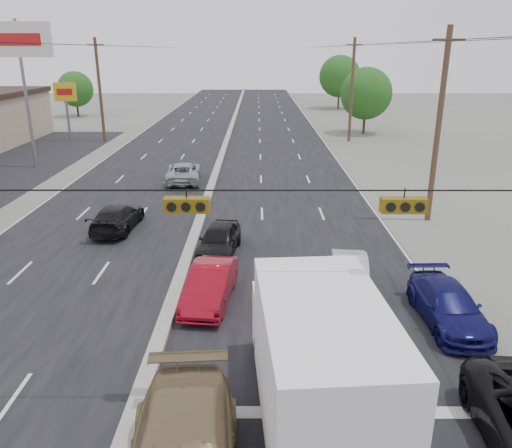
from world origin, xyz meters
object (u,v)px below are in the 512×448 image
at_px(pole_sign_billboard, 19,49).
at_px(tree_left_far, 75,89).
at_px(tree_right_mid, 366,94).
at_px(queue_car_b, 350,275).
at_px(utility_pole_left_c, 100,90).
at_px(utility_pole_right_c, 352,90).
at_px(oncoming_far, 183,172).
at_px(red_sedan, 210,285).
at_px(tree_right_far, 340,76).
at_px(utility_pole_right_b, 438,126).
at_px(pole_sign_far, 65,97).
at_px(queue_car_a, 219,240).
at_px(queue_car_d, 448,306).
at_px(oncoming_near, 117,218).
at_px(box_truck, 317,362).

distance_m(pole_sign_billboard, tree_left_far, 33.27).
bearing_deg(tree_left_far, tree_right_mid, -22.07).
bearing_deg(tree_right_mid, queue_car_b, -102.16).
distance_m(utility_pole_left_c, tree_right_mid, 27.96).
xyz_separation_m(utility_pole_right_c, oncoming_far, (-14.57, -16.78, -4.41)).
bearing_deg(red_sedan, utility_pole_left_c, 118.63).
height_order(utility_pole_left_c, oncoming_far, utility_pole_left_c).
distance_m(utility_pole_left_c, oncoming_far, 20.24).
bearing_deg(queue_car_b, tree_right_far, 88.29).
bearing_deg(utility_pole_right_b, tree_right_far, 86.36).
bearing_deg(pole_sign_billboard, red_sedan, -54.77).
xyz_separation_m(pole_sign_far, queue_car_a, (17.40, -29.90, -3.72)).
distance_m(utility_pole_right_b, pole_sign_far, 37.92).
bearing_deg(queue_car_b, queue_car_d, -33.84).
distance_m(oncoming_near, oncoming_far, 10.06).
height_order(pole_sign_billboard, pole_sign_far, pole_sign_billboard).
xyz_separation_m(pole_sign_billboard, oncoming_far, (12.43, -4.78, -8.17)).
xyz_separation_m(utility_pole_right_c, tree_right_mid, (2.50, 5.00, -0.77)).
relative_size(utility_pole_left_c, red_sedan, 2.40).
bearing_deg(queue_car_a, tree_right_mid, 75.05).
bearing_deg(tree_right_mid, pole_sign_far, -170.84).
bearing_deg(oncoming_far, red_sedan, 95.85).
xyz_separation_m(pole_sign_billboard, tree_left_far, (-7.50, 32.00, -5.15)).
relative_size(tree_right_mid, queue_car_b, 1.85).
distance_m(box_truck, queue_car_d, 7.29).
xyz_separation_m(tree_left_far, red_sedan, (23.40, -54.51, -3.03)).
height_order(utility_pole_left_c, queue_car_d, utility_pole_left_c).
relative_size(utility_pole_right_b, utility_pole_right_c, 1.00).
xyz_separation_m(tree_right_mid, oncoming_far, (-17.07, -21.78, -3.64)).
bearing_deg(red_sedan, tree_right_far, 83.94).
bearing_deg(box_truck, tree_right_far, 76.60).
height_order(utility_pole_right_c, oncoming_far, utility_pole_right_c).
distance_m(utility_pole_left_c, oncoming_near, 28.28).
xyz_separation_m(pole_sign_far, tree_right_mid, (31.00, 5.00, -0.07)).
xyz_separation_m(pole_sign_far, queue_car_d, (25.60, -35.98, -3.76)).
distance_m(box_truck, oncoming_far, 25.19).
xyz_separation_m(utility_pole_right_b, utility_pole_right_c, (0.00, 25.00, 0.00)).
bearing_deg(tree_right_mid, utility_pole_left_c, -169.70).
xyz_separation_m(red_sedan, queue_car_a, (0.00, 4.62, 0.00)).
bearing_deg(queue_car_b, queue_car_a, 152.34).
height_order(pole_sign_far, oncoming_near, pole_sign_far).
relative_size(pole_sign_billboard, oncoming_near, 2.43).
bearing_deg(oncoming_near, tree_right_far, -106.23).
xyz_separation_m(box_truck, queue_car_b, (2.18, 7.54, -1.29)).
distance_m(queue_car_b, queue_car_d, 3.81).
bearing_deg(utility_pole_right_b, oncoming_far, 150.55).
height_order(utility_pole_right_c, tree_right_far, utility_pole_right_c).
distance_m(tree_left_far, red_sedan, 59.40).
xyz_separation_m(box_truck, oncoming_far, (-6.59, 24.28, -1.23)).
height_order(tree_right_far, red_sedan, tree_right_far).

